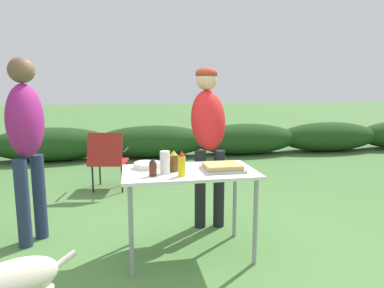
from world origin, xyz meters
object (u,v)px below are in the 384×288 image
Objects in this scene: plate_stack at (148,165)px; standing_person_in_navy_coat at (208,127)px; food_tray at (222,167)px; bbq_sauce_bottle at (153,168)px; mustard_bottle at (182,164)px; folding_table at (189,179)px; beer_bottle at (174,161)px; camp_chair_green_behind_table at (108,158)px; paper_cup_stack at (165,162)px; mixing_bowl at (173,161)px; standing_person_in_olive_jacket at (26,134)px.

standing_person_in_navy_coat is at bearing 38.13° from plate_stack.
bbq_sauce_bottle reaches higher than food_tray.
plate_stack is at bearing 95.35° from bbq_sauce_bottle.
mustard_bottle is at bearing -53.11° from plate_stack.
folding_table is 6.30× the size of beer_bottle.
plate_stack is 0.42m from mustard_bottle.
camp_chair_green_behind_table is (-0.78, 2.03, -0.20)m from folding_table.
food_tray is 1.44× the size of plate_stack.
beer_bottle is at bearing 33.71° from paper_cup_stack.
bbq_sauce_bottle is 0.09× the size of standing_person_in_navy_coat.
mixing_bowl is at bearing 123.95° from folding_table.
plate_stack is at bearing 155.56° from folding_table.
standing_person_in_olive_jacket reaches higher than camp_chair_green_behind_table.
paper_cup_stack reaches higher than beer_bottle.
bbq_sauce_bottle is (-0.58, -0.08, 0.04)m from food_tray.
camp_chair_green_behind_table is at bearing 7.13° from standing_person_in_olive_jacket.
folding_table is 0.65× the size of standing_person_in_olive_jacket.
camp_chair_green_behind_table is (-0.65, 2.04, -0.35)m from beer_bottle.
plate_stack is 0.87m from standing_person_in_navy_coat.
bbq_sauce_bottle is 0.17× the size of camp_chair_green_behind_table.
mustard_bottle is 0.12× the size of standing_person_in_navy_coat.
food_tray is 1.92× the size of beer_bottle.
bbq_sauce_bottle is 0.80× the size of beer_bottle.
folding_table is at bearing -111.88° from standing_person_in_navy_coat.
beer_bottle is at bearing 33.69° from bbq_sauce_bottle.
standing_person_in_navy_coat is at bearing 51.76° from bbq_sauce_bottle.
standing_person_in_navy_coat is 1.96× the size of camp_chair_green_behind_table.
plate_stack is 0.28× the size of camp_chair_green_behind_table.
food_tray is 0.40× the size of camp_chair_green_behind_table.
standing_person_in_olive_jacket is at bearing -101.97° from camp_chair_green_behind_table.
standing_person_in_navy_coat is at bearing 56.52° from beer_bottle.
paper_cup_stack reaches higher than camp_chair_green_behind_table.
camp_chair_green_behind_table is at bearing 103.28° from plate_stack.
folding_table is 0.36m from bbq_sauce_bottle.
folding_table is 1.32× the size of camp_chair_green_behind_table.
mixing_bowl is at bearing 149.81° from food_tray.
bbq_sauce_bottle is at bearing -84.65° from plate_stack.
standing_person_in_olive_jacket is at bearing 161.72° from food_tray.
beer_bottle is at bearing -83.35° from standing_person_in_olive_jacket.
paper_cup_stack reaches higher than bbq_sauce_bottle.
beer_bottle is at bearing -175.82° from folding_table.
folding_table is 0.82m from standing_person_in_navy_coat.
mustard_bottle is 0.17m from beer_bottle.
food_tray is at bearing 7.39° from bbq_sauce_bottle.
beer_bottle is 2.17m from camp_chair_green_behind_table.
food_tray is 0.39m from mustard_bottle.
standing_person_in_navy_coat reaches higher than food_tray.
mixing_bowl is at bearing 57.01° from bbq_sauce_bottle.
paper_cup_stack is 1.03× the size of beer_bottle.
food_tray is 0.48m from paper_cup_stack.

